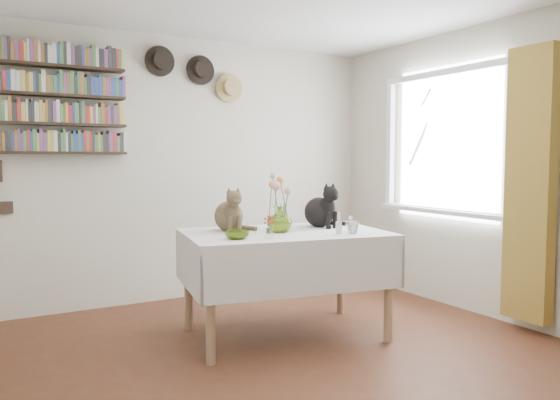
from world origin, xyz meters
TOP-DOWN VIEW (x-y plane):
  - room at (0.00, 0.00)m, footprint 4.08×4.58m
  - window at (1.97, 0.80)m, footprint 0.12×1.52m
  - curtain at (1.90, -0.12)m, footprint 0.12×0.38m
  - dining_table at (0.24, 0.76)m, footprint 1.64×1.21m
  - tabby_cat at (-0.11, 1.01)m, footprint 0.26×0.32m
  - black_cat at (0.63, 0.88)m, footprint 0.29×0.34m
  - flower_vase at (0.18, 0.74)m, footprint 0.26×0.26m
  - green_bowl at (-0.24, 0.60)m, footprint 0.18×0.18m
  - drinking_glass at (0.62, 0.42)m, footprint 0.13×0.13m
  - candlestick at (0.52, 0.46)m, footprint 0.04×0.04m
  - berry_jar at (-0.04, 0.50)m, footprint 0.05×0.05m
  - porcelain_figurine at (0.78, 0.66)m, footprint 0.05×0.05m
  - flower_bouquet at (0.18, 0.76)m, footprint 0.17×0.12m
  - bookshelf_unit at (-1.10, 2.16)m, footprint 1.00×0.16m
  - wall_hats at (0.12, 2.19)m, footprint 0.98×0.09m

SIDE VIEW (x-z plane):
  - dining_table at x=0.24m, z-range 0.20..1.00m
  - green_bowl at x=-0.24m, z-range 0.80..0.85m
  - drinking_glass at x=0.62m, z-range 0.80..0.89m
  - porcelain_figurine at x=0.78m, z-range 0.79..0.90m
  - candlestick at x=0.52m, z-range 0.77..0.93m
  - berry_jar at x=-0.04m, z-range 0.79..0.97m
  - flower_vase at x=0.18m, z-range 0.80..0.99m
  - tabby_cat at x=-0.11m, z-range 0.80..1.15m
  - black_cat at x=0.63m, z-range 0.80..1.17m
  - flower_bouquet at x=0.18m, z-range 0.95..1.34m
  - curtain at x=1.90m, z-range 0.10..2.20m
  - room at x=0.00m, z-range -0.04..2.54m
  - window at x=1.97m, z-range 0.74..2.06m
  - bookshelf_unit at x=-1.10m, z-range 1.39..2.30m
  - wall_hats at x=0.12m, z-range 1.93..2.41m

